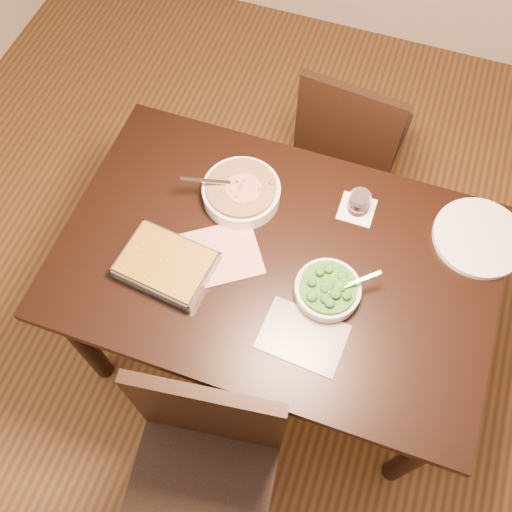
% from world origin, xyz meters
% --- Properties ---
extents(ground, '(4.00, 4.00, 0.00)m').
position_xyz_m(ground, '(0.00, 0.00, 0.00)').
color(ground, '#472814').
rests_on(ground, ground).
extents(room, '(4.04, 4.04, 2.72)m').
position_xyz_m(room, '(0.00, 0.00, 1.71)').
color(room, beige).
rests_on(room, ground).
extents(table, '(1.40, 0.90, 0.75)m').
position_xyz_m(table, '(0.00, 0.00, 0.65)').
color(table, black).
rests_on(table, ground).
extents(magazine_a, '(0.36, 0.34, 0.01)m').
position_xyz_m(magazine_a, '(-0.19, -0.06, 0.75)').
color(magazine_a, '#AB313F').
rests_on(magazine_a, table).
extents(magazine_b, '(0.26, 0.20, 0.00)m').
position_xyz_m(magazine_b, '(0.16, -0.22, 0.75)').
color(magazine_b, '#25252C').
rests_on(magazine_b, table).
extents(coaster, '(0.12, 0.12, 0.00)m').
position_xyz_m(coaster, '(0.20, 0.27, 0.75)').
color(coaster, white).
rests_on(coaster, table).
extents(stew_bowl, '(0.28, 0.26, 0.10)m').
position_xyz_m(stew_bowl, '(-0.19, 0.18, 0.79)').
color(stew_bowl, white).
rests_on(stew_bowl, table).
extents(broccoli_bowl, '(0.21, 0.21, 0.08)m').
position_xyz_m(broccoli_bowl, '(0.19, -0.06, 0.78)').
color(broccoli_bowl, white).
rests_on(broccoli_bowl, table).
extents(baking_dish, '(0.31, 0.24, 0.05)m').
position_xyz_m(baking_dish, '(-0.32, -0.15, 0.78)').
color(baking_dish, silver).
rests_on(baking_dish, table).
extents(wine_tumbler, '(0.07, 0.07, 0.08)m').
position_xyz_m(wine_tumbler, '(0.20, 0.27, 0.79)').
color(wine_tumbler, black).
rests_on(wine_tumbler, coaster).
extents(dinner_plate, '(0.30, 0.30, 0.02)m').
position_xyz_m(dinner_plate, '(0.60, 0.29, 0.76)').
color(dinner_plate, white).
rests_on(dinner_plate, table).
extents(chair_near, '(0.50, 0.50, 0.95)m').
position_xyz_m(chair_near, '(-0.02, -0.64, 0.53)').
color(chair_near, black).
rests_on(chair_near, ground).
extents(chair_far, '(0.45, 0.45, 0.87)m').
position_xyz_m(chair_far, '(0.08, 0.77, 0.49)').
color(chair_far, black).
rests_on(chair_far, ground).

